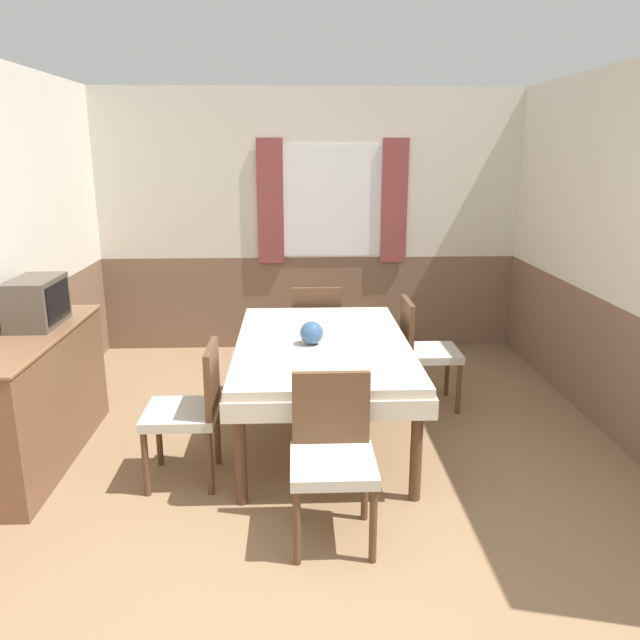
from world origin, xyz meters
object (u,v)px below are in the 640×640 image
at_px(dining_table, 322,354).
at_px(vase, 311,333).
at_px(tv, 37,302).
at_px(chair_left_near, 191,407).
at_px(chair_head_near, 332,451).
at_px(chair_head_window, 316,327).
at_px(sideboard, 36,397).
at_px(chair_right_far, 423,348).

height_order(dining_table, vase, vase).
distance_m(dining_table, tv, 1.95).
height_order(dining_table, chair_left_near, chair_left_near).
height_order(chair_head_near, chair_head_window, same).
distance_m(chair_left_near, sideboard, 1.11).
relative_size(dining_table, chair_head_near, 2.17).
distance_m(chair_left_near, tv, 1.31).
height_order(chair_head_near, vase, vase).
bearing_deg(dining_table, chair_head_window, 90.00).
relative_size(chair_left_near, chair_head_window, 1.00).
xyz_separation_m(chair_head_window, sideboard, (-1.90, -1.43, -0.04)).
distance_m(chair_right_far, sideboard, 2.85).
relative_size(tv, vase, 2.99).
xyz_separation_m(dining_table, chair_left_near, (-0.83, -0.56, -0.14)).
distance_m(sideboard, tv, 0.63).
xyz_separation_m(chair_right_far, chair_head_near, (-0.83, -1.74, 0.00)).
height_order(chair_right_far, chair_head_window, same).
height_order(chair_head_window, tv, tv).
xyz_separation_m(chair_left_near, chair_head_window, (0.83, 1.74, 0.00)).
height_order(chair_left_near, chair_head_window, same).
bearing_deg(sideboard, vase, 5.64).
distance_m(chair_right_far, vase, 1.15).
distance_m(chair_head_window, tv, 2.33).
bearing_deg(tv, sideboard, -88.26).
xyz_separation_m(chair_left_near, chair_head_near, (0.83, -0.62, 0.00)).
bearing_deg(vase, dining_table, 45.18).
height_order(chair_head_window, vase, vase).
distance_m(chair_right_far, tv, 2.85).
bearing_deg(sideboard, chair_head_window, 37.11).
relative_size(dining_table, tv, 3.99).
bearing_deg(dining_table, vase, -134.82).
xyz_separation_m(dining_table, tv, (-1.90, -0.04, 0.41)).
distance_m(chair_right_far, chair_head_near, 1.93).
xyz_separation_m(chair_head_near, chair_head_window, (-0.00, 2.35, 0.00)).
bearing_deg(chair_right_far, chair_head_near, -25.59).
height_order(chair_head_near, tv, tv).
bearing_deg(chair_right_far, chair_left_near, -56.10).
relative_size(chair_left_near, vase, 5.51).
bearing_deg(dining_table, chair_right_far, 33.90).
height_order(dining_table, chair_head_window, chair_head_window).
relative_size(chair_left_near, sideboard, 0.56).
bearing_deg(chair_head_near, chair_left_near, -36.65).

